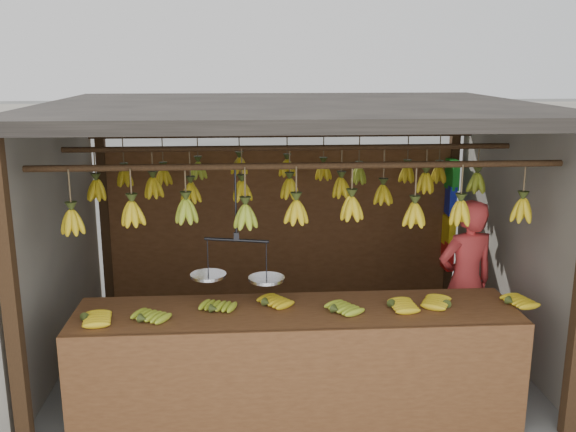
{
  "coord_description": "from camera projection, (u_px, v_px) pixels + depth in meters",
  "views": [
    {
      "loc": [
        -0.41,
        -5.68,
        2.77
      ],
      "look_at": [
        0.0,
        0.3,
        1.3
      ],
      "focal_mm": 40.0,
      "sensor_mm": 36.0,
      "label": 1
    }
  ],
  "objects": [
    {
      "name": "vendor",
      "position": [
        465.0,
        282.0,
        5.89
      ],
      "size": [
        0.64,
        0.49,
        1.55
      ],
      "primitive_type": "imported",
      "rotation": [
        0.0,
        0.0,
        3.38
      ],
      "color": "#BF3333",
      "rests_on": "ground"
    },
    {
      "name": "balance_scale",
      "position": [
        237.0,
        271.0,
        4.91
      ],
      "size": [
        0.72,
        0.38,
        0.87
      ],
      "color": "black",
      "rests_on": "ground"
    },
    {
      "name": "hanging_bananas",
      "position": [
        290.0,
        189.0,
        5.81
      ],
      "size": [
        3.62,
        2.25,
        0.39
      ],
      "color": "gold",
      "rests_on": "ground"
    },
    {
      "name": "bag_bundles",
      "position": [
        450.0,
        215.0,
        7.38
      ],
      "size": [
        0.08,
        0.26,
        1.29
      ],
      "color": "#199926",
      "rests_on": "ground"
    },
    {
      "name": "stall",
      "position": [
        288.0,
        146.0,
        6.04
      ],
      "size": [
        4.3,
        3.3,
        2.4
      ],
      "color": "black",
      "rests_on": "ground"
    },
    {
      "name": "ground",
      "position": [
        290.0,
        354.0,
        6.19
      ],
      "size": [
        80.0,
        80.0,
        0.0
      ],
      "primitive_type": "plane",
      "color": "#5B5B57"
    },
    {
      "name": "counter",
      "position": [
        298.0,
        341.0,
        4.83
      ],
      "size": [
        3.5,
        0.77,
        0.96
      ],
      "color": "#58331A",
      "rests_on": "ground"
    }
  ]
}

